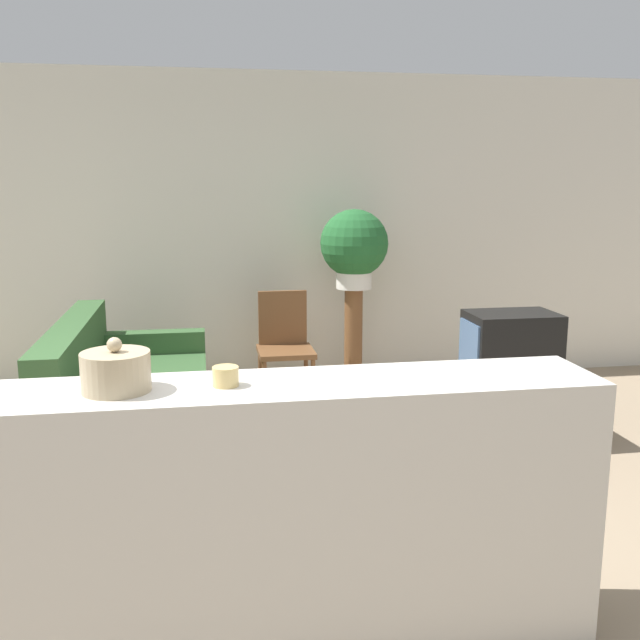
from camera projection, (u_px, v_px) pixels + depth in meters
ground_plane at (261, 602)px, 3.08m from camera, size 14.00×14.00×0.00m
wall_back at (225, 233)px, 6.14m from camera, size 9.00×0.06×2.70m
couch at (127, 408)px, 4.71m from camera, size 0.95×1.89×0.89m
tv_stand at (508, 414)px, 4.91m from camera, size 0.87×0.53×0.43m
television at (510, 349)px, 4.82m from camera, size 0.60×0.40×0.49m
wooden_chair at (285, 342)px, 5.75m from camera, size 0.44×0.44×0.91m
plant_stand at (353, 342)px, 5.98m from camera, size 0.15×0.15×0.92m
potted_plant at (354, 246)px, 5.82m from camera, size 0.56×0.56×0.65m
foreground_counter at (266, 522)px, 2.67m from camera, size 2.50×0.44×1.07m
decorative_bowl at (116, 371)px, 2.47m from camera, size 0.24×0.24×0.19m
candle_jar at (226, 376)px, 2.54m from camera, size 0.09×0.09×0.07m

